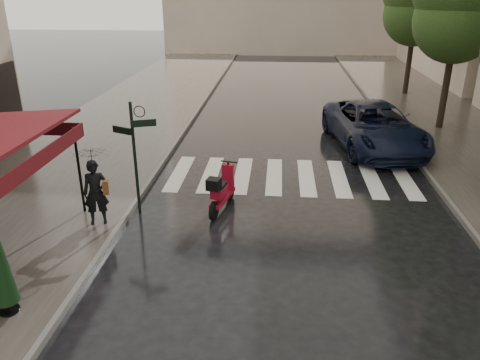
# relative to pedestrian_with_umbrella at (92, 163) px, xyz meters

# --- Properties ---
(ground) EXTENTS (120.00, 120.00, 0.00)m
(ground) POSITION_rel_pedestrian_with_umbrella_xyz_m (2.00, -2.12, -1.76)
(ground) COLOR black
(ground) RESTS_ON ground
(sidewalk_near) EXTENTS (6.00, 60.00, 0.12)m
(sidewalk_near) POSITION_rel_pedestrian_with_umbrella_xyz_m (-2.50, 9.88, -1.70)
(sidewalk_near) COLOR #38332D
(sidewalk_near) RESTS_ON ground
(sidewalk_far) EXTENTS (5.50, 60.00, 0.12)m
(sidewalk_far) POSITION_rel_pedestrian_with_umbrella_xyz_m (12.25, 9.88, -1.70)
(sidewalk_far) COLOR #38332D
(sidewalk_far) RESTS_ON ground
(curb_near) EXTENTS (0.12, 60.00, 0.16)m
(curb_near) POSITION_rel_pedestrian_with_umbrella_xyz_m (0.55, 9.88, -1.69)
(curb_near) COLOR #595651
(curb_near) RESTS_ON ground
(curb_far) EXTENTS (0.12, 60.00, 0.16)m
(curb_far) POSITION_rel_pedestrian_with_umbrella_xyz_m (9.45, 9.88, -1.69)
(curb_far) COLOR #595651
(curb_far) RESTS_ON ground
(crosswalk) EXTENTS (7.85, 3.20, 0.01)m
(crosswalk) POSITION_rel_pedestrian_with_umbrella_xyz_m (4.97, 3.88, -1.76)
(crosswalk) COLOR silver
(crosswalk) RESTS_ON ground
(signpost) EXTENTS (1.17, 0.29, 3.10)m
(signpost) POSITION_rel_pedestrian_with_umbrella_xyz_m (0.80, 0.88, 0.07)
(signpost) COLOR black
(signpost) RESTS_ON ground
(pedestrian_with_umbrella) EXTENTS (1.27, 1.28, 2.47)m
(pedestrian_with_umbrella) POSITION_rel_pedestrian_with_umbrella_xyz_m (0.00, 0.00, 0.00)
(pedestrian_with_umbrella) COLOR black
(pedestrian_with_umbrella) RESTS_ON sidewalk_near
(scooter) EXTENTS (0.72, 1.82, 1.21)m
(scooter) POSITION_rel_pedestrian_with_umbrella_xyz_m (3.02, 1.24, -1.20)
(scooter) COLOR black
(scooter) RESTS_ON ground
(parked_car) EXTENTS (3.69, 6.39, 1.68)m
(parked_car) POSITION_rel_pedestrian_with_umbrella_xyz_m (8.18, 7.22, -0.92)
(parked_car) COLOR black
(parked_car) RESTS_ON ground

